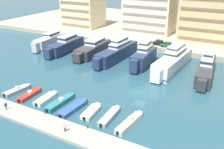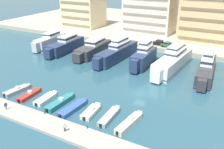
% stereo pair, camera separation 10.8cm
% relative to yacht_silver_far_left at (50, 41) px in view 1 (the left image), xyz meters
% --- Properties ---
extents(ground_plane, '(400.00, 400.00, 0.00)m').
position_rel_yacht_silver_far_left_xyz_m(ground_plane, '(41.78, -17.60, -2.15)').
color(ground_plane, '#285160').
extents(quay_promenade, '(180.00, 70.00, 1.61)m').
position_rel_yacht_silver_far_left_xyz_m(quay_promenade, '(41.78, 47.49, -1.35)').
color(quay_promenade, '#ADA38E').
rests_on(quay_promenade, ground).
extents(pier_dock, '(120.00, 4.46, 0.55)m').
position_rel_yacht_silver_far_left_xyz_m(pier_dock, '(41.78, -36.98, -1.88)').
color(pier_dock, '#9E998E').
rests_on(pier_dock, ground).
extents(yacht_silver_far_left, '(4.78, 16.60, 6.92)m').
position_rel_yacht_silver_far_left_xyz_m(yacht_silver_far_left, '(0.00, 0.00, 0.00)').
color(yacht_silver_far_left, silver).
rests_on(yacht_silver_far_left, ground).
extents(yacht_navy_left, '(5.03, 18.87, 7.11)m').
position_rel_yacht_silver_far_left_xyz_m(yacht_navy_left, '(8.07, -1.49, 0.01)').
color(yacht_navy_left, navy).
rests_on(yacht_navy_left, ground).
extents(yacht_charcoal_mid_left, '(5.74, 19.42, 6.61)m').
position_rel_yacht_silver_far_left_xyz_m(yacht_charcoal_mid_left, '(17.66, 0.53, -0.21)').
color(yacht_charcoal_mid_left, '#333338').
rests_on(yacht_charcoal_mid_left, ground).
extents(yacht_navy_center_left, '(5.01, 22.26, 8.05)m').
position_rel_yacht_silver_far_left_xyz_m(yacht_navy_center_left, '(26.73, -0.02, 0.21)').
color(yacht_navy_center_left, navy).
rests_on(yacht_navy_center_left, ground).
extents(yacht_navy_center, '(4.30, 15.14, 8.71)m').
position_rel_yacht_silver_far_left_xyz_m(yacht_navy_center, '(35.78, -1.16, 0.46)').
color(yacht_navy_center, navy).
rests_on(yacht_navy_center, ground).
extents(yacht_white_center_right, '(6.04, 22.64, 8.39)m').
position_rel_yacht_silver_far_left_xyz_m(yacht_white_center_right, '(43.97, -0.21, 0.35)').
color(yacht_white_center_right, white).
rests_on(yacht_white_center_right, ground).
extents(yacht_charcoal_mid_right, '(5.21, 21.41, 8.20)m').
position_rel_yacht_silver_far_left_xyz_m(yacht_charcoal_mid_right, '(52.73, -0.17, 0.15)').
color(yacht_charcoal_mid_right, '#333338').
rests_on(yacht_charcoal_mid_right, ground).
extents(motorboat_grey_far_left, '(2.49, 6.90, 1.24)m').
position_rel_yacht_silver_far_left_xyz_m(motorboat_grey_far_left, '(17.23, -30.44, -1.72)').
color(motorboat_grey_far_left, '#9EA3A8').
rests_on(motorboat_grey_far_left, ground).
extents(motorboat_red_left, '(1.91, 6.79, 1.27)m').
position_rel_yacht_silver_far_left_xyz_m(motorboat_red_left, '(21.29, -30.64, -1.74)').
color(motorboat_red_left, red).
rests_on(motorboat_red_left, ground).
extents(motorboat_white_mid_left, '(2.24, 6.61, 0.84)m').
position_rel_yacht_silver_far_left_xyz_m(motorboat_white_mid_left, '(25.59, -30.19, -1.76)').
color(motorboat_white_mid_left, white).
rests_on(motorboat_white_mid_left, ground).
extents(motorboat_teal_center_left, '(1.84, 8.28, 1.35)m').
position_rel_yacht_silver_far_left_xyz_m(motorboat_teal_center_left, '(29.44, -30.10, -1.65)').
color(motorboat_teal_center_left, teal).
rests_on(motorboat_teal_center_left, ground).
extents(motorboat_blue_center, '(2.38, 7.96, 0.88)m').
position_rel_yacht_silver_far_left_xyz_m(motorboat_blue_center, '(33.01, -30.57, -1.72)').
color(motorboat_blue_center, '#33569E').
rests_on(motorboat_blue_center, ground).
extents(motorboat_cream_center_right, '(2.39, 6.22, 1.36)m').
position_rel_yacht_silver_far_left_xyz_m(motorboat_cream_center_right, '(36.86, -29.91, -1.73)').
color(motorboat_cream_center_right, beige).
rests_on(motorboat_cream_center_right, ground).
extents(motorboat_grey_mid_right, '(1.94, 7.55, 0.86)m').
position_rel_yacht_silver_far_left_xyz_m(motorboat_grey_mid_right, '(40.76, -29.65, -1.74)').
color(motorboat_grey_mid_right, '#9EA3A8').
rests_on(motorboat_grey_mid_right, ground).
extents(motorboat_cream_right, '(2.28, 8.19, 1.54)m').
position_rel_yacht_silver_far_left_xyz_m(motorboat_cream_right, '(45.00, -29.99, -1.63)').
color(motorboat_cream_right, beige).
rests_on(motorboat_cream_right, ground).
extents(car_black_far_left, '(4.20, 2.13, 1.80)m').
position_rel_yacht_silver_far_left_xyz_m(car_black_far_left, '(34.69, 15.54, 0.44)').
color(car_black_far_left, black).
rests_on(car_black_far_left, quay_promenade).
extents(car_green_left, '(4.14, 1.99, 1.80)m').
position_rel_yacht_silver_far_left_xyz_m(car_green_left, '(37.85, 14.63, 0.44)').
color(car_green_left, '#2D6642').
rests_on(car_green_left, quay_promenade).
extents(car_black_mid_left, '(4.18, 2.08, 1.80)m').
position_rel_yacht_silver_far_left_xyz_m(car_black_mid_left, '(41.56, 15.42, 0.44)').
color(car_black_mid_left, black).
rests_on(car_black_mid_left, quay_promenade).
extents(apartment_block_far_left, '(16.05, 13.58, 21.21)m').
position_rel_yacht_silver_far_left_xyz_m(apartment_block_far_left, '(-5.25, 28.72, 9.13)').
color(apartment_block_far_left, beige).
rests_on(apartment_block_far_left, quay_promenade).
extents(apartment_block_left, '(19.64, 13.33, 20.69)m').
position_rel_yacht_silver_far_left_xyz_m(apartment_block_left, '(24.28, 32.95, 8.86)').
color(apartment_block_left, silver).
rests_on(apartment_block_left, quay_promenade).
extents(apartment_block_mid_left, '(22.29, 15.41, 25.89)m').
position_rel_yacht_silver_far_left_xyz_m(apartment_block_mid_left, '(48.94, 30.86, 11.45)').
color(apartment_block_mid_left, '#E0BC84').
rests_on(apartment_block_mid_left, quay_promenade).
extents(pedestrian_mid_deck, '(0.45, 0.52, 1.65)m').
position_rel_yacht_silver_far_left_xyz_m(pedestrian_mid_deck, '(36.62, -37.51, -0.62)').
color(pedestrian_mid_deck, '#282D3D').
rests_on(pedestrian_mid_deck, pier_dock).
extents(pedestrian_far_side, '(0.26, 0.61, 1.57)m').
position_rel_yacht_silver_far_left_xyz_m(pedestrian_far_side, '(22.20, -37.43, -0.67)').
color(pedestrian_far_side, '#7A6B56').
rests_on(pedestrian_far_side, pier_dock).
extents(bollard_west, '(0.20, 0.20, 0.61)m').
position_rel_yacht_silver_far_left_xyz_m(bollard_west, '(29.77, -35.00, -1.28)').
color(bollard_west, '#2D2D33').
rests_on(bollard_west, pier_dock).
extents(bollard_west_mid, '(0.20, 0.20, 0.61)m').
position_rel_yacht_silver_far_left_xyz_m(bollard_west_mid, '(39.40, -35.00, -1.28)').
color(bollard_west_mid, '#2D2D33').
rests_on(bollard_west_mid, pier_dock).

